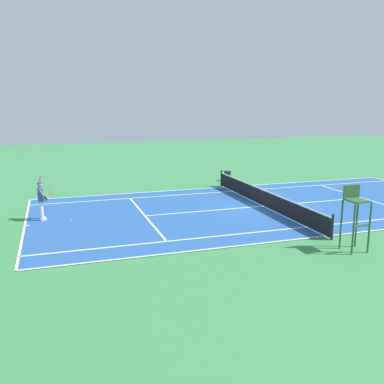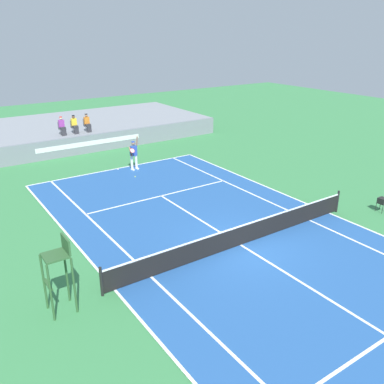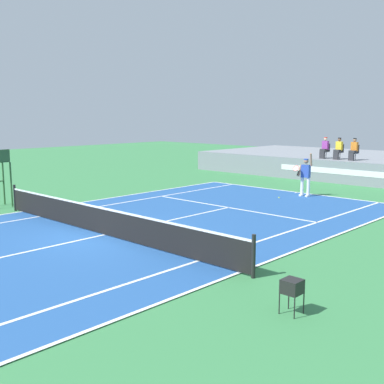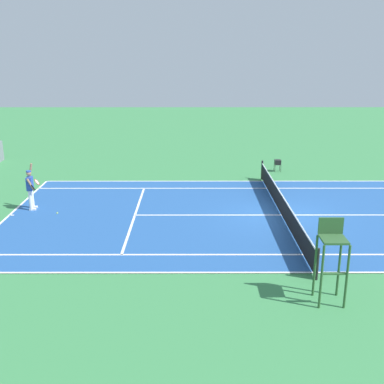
{
  "view_description": "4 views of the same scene",
  "coord_description": "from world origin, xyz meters",
  "px_view_note": "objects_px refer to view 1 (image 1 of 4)",
  "views": [
    {
      "loc": [
        -19.84,
        10.49,
        5.44
      ],
      "look_at": [
        0.25,
        3.9,
        1.0
      ],
      "focal_mm": 39.98,
      "sensor_mm": 36.0,
      "label": 1
    },
    {
      "loc": [
        -9.85,
        -10.98,
        8.1
      ],
      "look_at": [
        0.25,
        3.9,
        1.0
      ],
      "focal_mm": 38.5,
      "sensor_mm": 36.0,
      "label": 2
    },
    {
      "loc": [
        12.41,
        -9.0,
        3.85
      ],
      "look_at": [
        0.25,
        3.9,
        1.0
      ],
      "focal_mm": 44.88,
      "sensor_mm": 36.0,
      "label": 3
    },
    {
      "loc": [
        -19.19,
        3.93,
        6.95
      ],
      "look_at": [
        0.25,
        3.9,
        1.0
      ],
      "focal_mm": 43.67,
      "sensor_mm": 36.0,
      "label": 4
    }
  ],
  "objects_px": {
    "tennis_player": "(41,200)",
    "ball_hopper": "(227,173)",
    "umpire_chair": "(355,210)",
    "tennis_ball": "(71,220)"
  },
  "relations": [
    {
      "from": "tennis_ball",
      "to": "ball_hopper",
      "type": "xyz_separation_m",
      "value": [
        7.49,
        -11.04,
        0.54
      ]
    },
    {
      "from": "tennis_player",
      "to": "tennis_ball",
      "type": "height_order",
      "value": "tennis_player"
    },
    {
      "from": "tennis_ball",
      "to": "umpire_chair",
      "type": "distance_m",
      "value": 12.44
    },
    {
      "from": "tennis_ball",
      "to": "ball_hopper",
      "type": "relative_size",
      "value": 0.1
    },
    {
      "from": "tennis_ball",
      "to": "umpire_chair",
      "type": "relative_size",
      "value": 0.03
    },
    {
      "from": "tennis_player",
      "to": "tennis_ball",
      "type": "bearing_deg",
      "value": -115.12
    },
    {
      "from": "tennis_ball",
      "to": "ball_hopper",
      "type": "bearing_deg",
      "value": -55.86
    },
    {
      "from": "umpire_chair",
      "to": "tennis_player",
      "type": "bearing_deg",
      "value": 54.22
    },
    {
      "from": "tennis_player",
      "to": "ball_hopper",
      "type": "bearing_deg",
      "value": -60.79
    },
    {
      "from": "umpire_chair",
      "to": "ball_hopper",
      "type": "bearing_deg",
      "value": -4.54
    }
  ]
}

